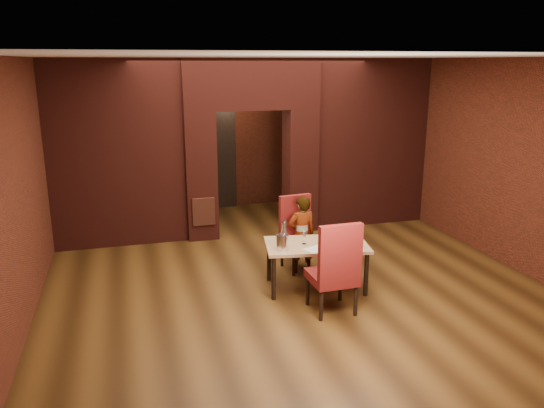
{
  "coord_description": "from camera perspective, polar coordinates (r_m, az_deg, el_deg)",
  "views": [
    {
      "loc": [
        -2.25,
        -7.35,
        3.13
      ],
      "look_at": [
        -0.17,
        0.0,
        1.08
      ],
      "focal_mm": 35.0,
      "sensor_mm": 36.0,
      "label": 1
    }
  ],
  "objects": [
    {
      "name": "wall_right",
      "position": [
        9.46,
        22.0,
        4.64
      ],
      "size": [
        0.04,
        8.0,
        3.2
      ],
      "primitive_type": "cube",
      "color": "maroon",
      "rests_on": "ground"
    },
    {
      "name": "dining_table",
      "position": [
        7.59,
        4.75,
        -6.64
      ],
      "size": [
        1.54,
        1.03,
        0.67
      ],
      "primitive_type": "cube",
      "rotation": [
        0.0,
        0.0,
        -0.17
      ],
      "color": "tan",
      "rests_on": "ground"
    },
    {
      "name": "chair_far",
      "position": [
        8.17,
        3.11,
        -3.25
      ],
      "size": [
        0.58,
        0.58,
        1.14
      ],
      "primitive_type": "cube",
      "rotation": [
        0.0,
        0.0,
        0.12
      ],
      "color": "maroon",
      "rests_on": "ground"
    },
    {
      "name": "wing_wall_left",
      "position": [
        9.47,
        -16.35,
        5.15
      ],
      "size": [
        2.28,
        0.35,
        3.2
      ],
      "primitive_type": "cube",
      "color": "maroon",
      "rests_on": "ground"
    },
    {
      "name": "pillar_left",
      "position": [
        9.64,
        -7.74,
        3.06
      ],
      "size": [
        0.55,
        0.55,
        2.3
      ],
      "primitive_type": "cube",
      "color": "maroon",
      "rests_on": "ground"
    },
    {
      "name": "vent_panel",
      "position": [
        9.5,
        -7.35,
        -0.83
      ],
      "size": [
        0.4,
        0.03,
        0.5
      ],
      "primitive_type": "cube",
      "color": "#A0462E",
      "rests_on": "ground"
    },
    {
      "name": "person_seated",
      "position": [
        8.06,
        3.22,
        -3.28
      ],
      "size": [
        0.45,
        0.31,
        1.2
      ],
      "primitive_type": "imported",
      "rotation": [
        0.0,
        0.0,
        3.19
      ],
      "color": "white",
      "rests_on": "ground"
    },
    {
      "name": "pillar_right",
      "position": [
        10.08,
        3.03,
        3.7
      ],
      "size": [
        0.55,
        0.55,
        2.3
      ],
      "primitive_type": "cube",
      "color": "maroon",
      "rests_on": "ground"
    },
    {
      "name": "wine_glass_c",
      "position": [
        7.48,
        5.94,
        -3.39
      ],
      "size": [
        0.09,
        0.09,
        0.22
      ],
      "primitive_type": null,
      "color": "white",
      "rests_on": "dining_table"
    },
    {
      "name": "water_bottle",
      "position": [
        7.46,
        1.3,
        -2.97
      ],
      "size": [
        0.07,
        0.07,
        0.32
      ],
      "primitive_type": "cylinder",
      "color": "white",
      "rests_on": "dining_table"
    },
    {
      "name": "wall_left",
      "position": [
        7.61,
        -24.92,
        2.03
      ],
      "size": [
        0.04,
        8.0,
        3.2
      ],
      "primitive_type": "cube",
      "color": "maroon",
      "rests_on": "ground"
    },
    {
      "name": "wing_wall_right",
      "position": [
        10.54,
        10.4,
        6.46
      ],
      "size": [
        2.28,
        0.35,
        3.2
      ],
      "primitive_type": "cube",
      "color": "maroon",
      "rests_on": "ground"
    },
    {
      "name": "wine_glass_a",
      "position": [
        7.42,
        3.5,
        -3.64
      ],
      "size": [
        0.08,
        0.08,
        0.18
      ],
      "primitive_type": null,
      "color": "silver",
      "rests_on": "dining_table"
    },
    {
      "name": "wall_front",
      "position": [
        4.32,
        17.0,
        -6.43
      ],
      "size": [
        7.0,
        0.04,
        3.2
      ],
      "primitive_type": "cube",
      "color": "maroon",
      "rests_on": "ground"
    },
    {
      "name": "potted_plant",
      "position": [
        8.7,
        8.46,
        -4.88
      ],
      "size": [
        0.41,
        0.37,
        0.38
      ],
      "primitive_type": "imported",
      "rotation": [
        0.0,
        0.0,
        0.24
      ],
      "color": "#3C6A2C",
      "rests_on": "ground"
    },
    {
      "name": "ceiling",
      "position": [
        7.69,
        1.26,
        15.56
      ],
      "size": [
        7.0,
        8.0,
        0.04
      ],
      "primitive_type": "cube",
      "color": "silver",
      "rests_on": "ground"
    },
    {
      "name": "tasting_sheet",
      "position": [
        7.26,
        4.79,
        -4.85
      ],
      "size": [
        0.38,
        0.33,
        0.0
      ],
      "primitive_type": "cube",
      "rotation": [
        0.0,
        0.0,
        0.38
      ],
      "color": "silver",
      "rests_on": "dining_table"
    },
    {
      "name": "wall_back",
      "position": [
        11.67,
        -4.6,
        7.47
      ],
      "size": [
        7.0,
        0.04,
        3.2
      ],
      "primitive_type": "cube",
      "color": "maroon",
      "rests_on": "ground"
    },
    {
      "name": "rear_door_frame",
      "position": [
        11.59,
        -6.39,
        4.62
      ],
      "size": [
        1.02,
        0.04,
        2.22
      ],
      "primitive_type": "cube",
      "color": "black",
      "rests_on": "ground"
    },
    {
      "name": "wine_bucket",
      "position": [
        7.18,
        1.16,
        -4.12
      ],
      "size": [
        0.18,
        0.18,
        0.21
      ],
      "primitive_type": "cylinder",
      "color": "silver",
      "rests_on": "dining_table"
    },
    {
      "name": "lintel",
      "position": [
        9.62,
        -2.34,
        12.77
      ],
      "size": [
        2.45,
        0.55,
        0.9
      ],
      "primitive_type": "cube",
      "color": "maroon",
      "rests_on": "ground"
    },
    {
      "name": "rear_door",
      "position": [
        11.63,
        -6.42,
        4.65
      ],
      "size": [
        0.9,
        0.08,
        2.1
      ],
      "primitive_type": "cube",
      "color": "black",
      "rests_on": "ground"
    },
    {
      "name": "chair_near",
      "position": [
        6.84,
        6.48,
        -6.61
      ],
      "size": [
        0.57,
        0.57,
        1.23
      ],
      "primitive_type": "cube",
      "rotation": [
        0.0,
        0.0,
        3.17
      ],
      "color": "maroon",
      "rests_on": "ground"
    },
    {
      "name": "wine_glass_b",
      "position": [
        7.46,
        5.99,
        -3.49
      ],
      "size": [
        0.09,
        0.09,
        0.21
      ],
      "primitive_type": null,
      "color": "white",
      "rests_on": "dining_table"
    },
    {
      "name": "floor",
      "position": [
        8.3,
        1.13,
        -7.11
      ],
      "size": [
        8.0,
        8.0,
        0.0
      ],
      "primitive_type": "plane",
      "color": "#4A2E12",
      "rests_on": "ground"
    }
  ]
}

